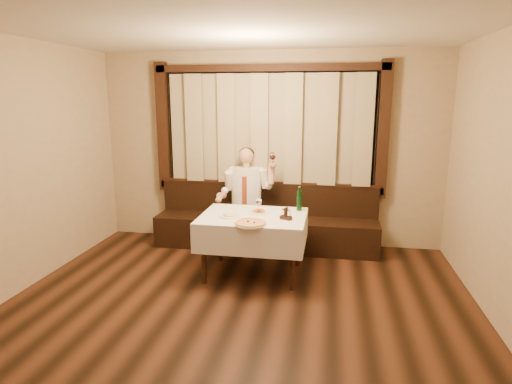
% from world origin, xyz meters
% --- Properties ---
extents(room, '(5.01, 6.01, 2.81)m').
position_xyz_m(room, '(-0.00, 0.97, 1.50)').
color(room, black).
rests_on(room, ground).
extents(banquette, '(3.20, 0.61, 0.94)m').
position_xyz_m(banquette, '(0.00, 2.72, 0.31)').
color(banquette, black).
rests_on(banquette, ground).
extents(dining_table, '(1.27, 0.97, 0.76)m').
position_xyz_m(dining_table, '(0.00, 1.70, 0.65)').
color(dining_table, black).
rests_on(dining_table, ground).
extents(pizza, '(0.37, 0.37, 0.04)m').
position_xyz_m(pizza, '(0.04, 1.32, 0.77)').
color(pizza, white).
rests_on(pizza, dining_table).
extents(pasta_red, '(0.25, 0.25, 0.09)m').
position_xyz_m(pasta_red, '(0.05, 1.82, 0.79)').
color(pasta_red, white).
rests_on(pasta_red, dining_table).
extents(pasta_cream, '(0.27, 0.27, 0.09)m').
position_xyz_m(pasta_cream, '(-0.26, 1.59, 0.79)').
color(pasta_cream, white).
rests_on(pasta_cream, dining_table).
extents(green_bottle, '(0.07, 0.07, 0.31)m').
position_xyz_m(green_bottle, '(0.53, 2.02, 0.89)').
color(green_bottle, '#104B16').
rests_on(green_bottle, dining_table).
extents(table_wine_glass, '(0.08, 0.08, 0.21)m').
position_xyz_m(table_wine_glass, '(0.06, 1.75, 0.91)').
color(table_wine_glass, white).
rests_on(table_wine_glass, dining_table).
extents(cruet_caddy, '(0.15, 0.11, 0.14)m').
position_xyz_m(cruet_caddy, '(0.41, 1.59, 0.81)').
color(cruet_caddy, black).
rests_on(cruet_caddy, dining_table).
extents(seated_man, '(0.81, 0.60, 1.45)m').
position_xyz_m(seated_man, '(-0.28, 2.63, 0.84)').
color(seated_man, black).
rests_on(seated_man, ground).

